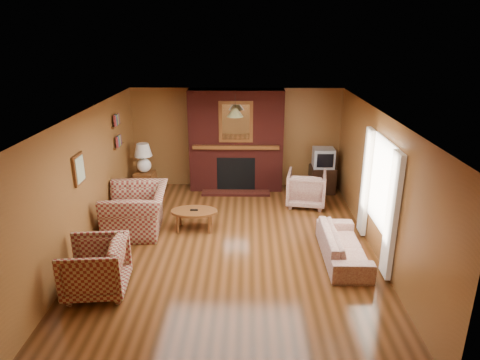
{
  "coord_description": "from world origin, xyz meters",
  "views": [
    {
      "loc": [
        0.27,
        -6.84,
        3.71
      ],
      "look_at": [
        0.13,
        0.6,
        1.06
      ],
      "focal_mm": 32.0,
      "sensor_mm": 36.0,
      "label": 1
    }
  ],
  "objects_px": {
    "table_lamp": "(143,156)",
    "plaid_armchair": "(95,267)",
    "floral_sofa": "(343,245)",
    "floral_armchair": "(306,188)",
    "fireplace": "(236,141)",
    "side_table": "(145,184)",
    "plaid_loveseat": "(136,210)",
    "crt_tv": "(323,158)",
    "coffee_table": "(194,213)",
    "tv_stand": "(322,179)"
  },
  "relations": [
    {
      "from": "side_table",
      "to": "fireplace",
      "type": "bearing_deg",
      "value": 14.29
    },
    {
      "from": "floral_armchair",
      "to": "side_table",
      "type": "bearing_deg",
      "value": 2.56
    },
    {
      "from": "plaid_loveseat",
      "to": "table_lamp",
      "type": "distance_m",
      "value": 1.91
    },
    {
      "from": "plaid_loveseat",
      "to": "crt_tv",
      "type": "xyz_separation_m",
      "value": [
        3.9,
        2.16,
        0.42
      ]
    },
    {
      "from": "tv_stand",
      "to": "crt_tv",
      "type": "bearing_deg",
      "value": -92.11
    },
    {
      "from": "plaid_armchair",
      "to": "crt_tv",
      "type": "distance_m",
      "value": 5.82
    },
    {
      "from": "coffee_table",
      "to": "floral_armchair",
      "type": "bearing_deg",
      "value": 28.89
    },
    {
      "from": "table_lamp",
      "to": "plaid_armchair",
      "type": "bearing_deg",
      "value": -87.78
    },
    {
      "from": "fireplace",
      "to": "plaid_armchair",
      "type": "xyz_separation_m",
      "value": [
        -1.95,
        -4.4,
        -0.77
      ]
    },
    {
      "from": "tv_stand",
      "to": "crt_tv",
      "type": "height_order",
      "value": "crt_tv"
    },
    {
      "from": "floral_sofa",
      "to": "side_table",
      "type": "relative_size",
      "value": 2.93
    },
    {
      "from": "coffee_table",
      "to": "floral_sofa",
      "type": "bearing_deg",
      "value": -22.09
    },
    {
      "from": "plaid_armchair",
      "to": "tv_stand",
      "type": "height_order",
      "value": "plaid_armchair"
    },
    {
      "from": "plaid_armchair",
      "to": "crt_tv",
      "type": "relative_size",
      "value": 1.81
    },
    {
      "from": "crt_tv",
      "to": "floral_armchair",
      "type": "bearing_deg",
      "value": -120.72
    },
    {
      "from": "floral_sofa",
      "to": "coffee_table",
      "type": "xyz_separation_m",
      "value": [
        -2.65,
        1.08,
        0.1
      ]
    },
    {
      "from": "floral_armchair",
      "to": "fireplace",
      "type": "bearing_deg",
      "value": -22.66
    },
    {
      "from": "plaid_armchair",
      "to": "fireplace",
      "type": "bearing_deg",
      "value": 150.58
    },
    {
      "from": "table_lamp",
      "to": "crt_tv",
      "type": "xyz_separation_m",
      "value": [
        4.15,
        0.34,
        -0.11
      ]
    },
    {
      "from": "fireplace",
      "to": "side_table",
      "type": "relative_size",
      "value": 4.13
    },
    {
      "from": "plaid_loveseat",
      "to": "tv_stand",
      "type": "distance_m",
      "value": 4.46
    },
    {
      "from": "floral_armchair",
      "to": "coffee_table",
      "type": "height_order",
      "value": "floral_armchair"
    },
    {
      "from": "plaid_armchair",
      "to": "side_table",
      "type": "xyz_separation_m",
      "value": [
        -0.15,
        3.86,
        -0.12
      ]
    },
    {
      "from": "crt_tv",
      "to": "coffee_table",
      "type": "bearing_deg",
      "value": -143.31
    },
    {
      "from": "plaid_armchair",
      "to": "floral_armchair",
      "type": "distance_m",
      "value": 4.9
    },
    {
      "from": "plaid_loveseat",
      "to": "table_lamp",
      "type": "height_order",
      "value": "table_lamp"
    },
    {
      "from": "plaid_armchair",
      "to": "coffee_table",
      "type": "distance_m",
      "value": 2.44
    },
    {
      "from": "table_lamp",
      "to": "plaid_loveseat",
      "type": "bearing_deg",
      "value": -82.18
    },
    {
      "from": "table_lamp",
      "to": "coffee_table",
      "type": "bearing_deg",
      "value": -52.34
    },
    {
      "from": "plaid_armchair",
      "to": "side_table",
      "type": "height_order",
      "value": "plaid_armchair"
    },
    {
      "from": "floral_armchair",
      "to": "crt_tv",
      "type": "bearing_deg",
      "value": -110.99
    },
    {
      "from": "floral_armchair",
      "to": "floral_sofa",
      "type": "bearing_deg",
      "value": 107.67
    },
    {
      "from": "floral_sofa",
      "to": "floral_armchair",
      "type": "bearing_deg",
      "value": 8.25
    },
    {
      "from": "fireplace",
      "to": "plaid_loveseat",
      "type": "xyz_separation_m",
      "value": [
        -1.85,
        -2.35,
        -0.76
      ]
    },
    {
      "from": "table_lamp",
      "to": "tv_stand",
      "type": "relative_size",
      "value": 1.08
    },
    {
      "from": "coffee_table",
      "to": "side_table",
      "type": "distance_m",
      "value": 2.2
    },
    {
      "from": "fireplace",
      "to": "table_lamp",
      "type": "distance_m",
      "value": 2.18
    },
    {
      "from": "floral_armchair",
      "to": "side_table",
      "type": "relative_size",
      "value": 1.45
    },
    {
      "from": "table_lamp",
      "to": "tv_stand",
      "type": "bearing_deg",
      "value": 4.82
    },
    {
      "from": "coffee_table",
      "to": "table_lamp",
      "type": "relative_size",
      "value": 1.33
    },
    {
      "from": "fireplace",
      "to": "side_table",
      "type": "distance_m",
      "value": 2.34
    },
    {
      "from": "fireplace",
      "to": "plaid_armchair",
      "type": "bearing_deg",
      "value": -113.9
    },
    {
      "from": "fireplace",
      "to": "plaid_armchair",
      "type": "relative_size",
      "value": 2.68
    },
    {
      "from": "fireplace",
      "to": "coffee_table",
      "type": "bearing_deg",
      "value": -108.3
    },
    {
      "from": "plaid_armchair",
      "to": "floral_sofa",
      "type": "height_order",
      "value": "plaid_armchair"
    },
    {
      "from": "coffee_table",
      "to": "tv_stand",
      "type": "xyz_separation_m",
      "value": [
        2.8,
        2.09,
        -0.04
      ]
    },
    {
      "from": "fireplace",
      "to": "tv_stand",
      "type": "relative_size",
      "value": 3.83
    },
    {
      "from": "tv_stand",
      "to": "crt_tv",
      "type": "xyz_separation_m",
      "value": [
        0.0,
        -0.01,
        0.54
      ]
    },
    {
      "from": "floral_sofa",
      "to": "coffee_table",
      "type": "relative_size",
      "value": 1.89
    },
    {
      "from": "fireplace",
      "to": "plaid_loveseat",
      "type": "distance_m",
      "value": 3.09
    }
  ]
}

